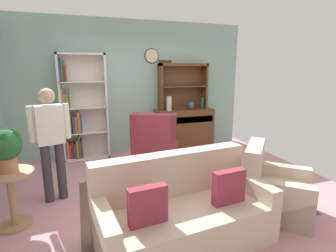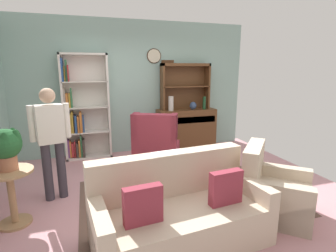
% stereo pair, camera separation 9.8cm
% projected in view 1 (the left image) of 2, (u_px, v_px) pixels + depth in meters
% --- Properties ---
extents(ground_plane, '(5.40, 4.60, 0.02)m').
position_uv_depth(ground_plane, '(166.00, 191.00, 3.97)').
color(ground_plane, '#C68C93').
extents(wall_back, '(5.00, 0.09, 2.80)m').
position_uv_depth(wall_back, '(135.00, 88.00, 5.63)').
color(wall_back, '#93B7AD').
rests_on(wall_back, ground_plane).
extents(area_rug, '(2.89, 1.98, 0.01)m').
position_uv_depth(area_rug, '(186.00, 197.00, 3.75)').
color(area_rug, brown).
rests_on(area_rug, ground_plane).
extents(bookshelf, '(0.90, 0.30, 2.10)m').
position_uv_depth(bookshelf, '(80.00, 112.00, 5.19)').
color(bookshelf, silver).
rests_on(bookshelf, ground_plane).
extents(sideboard, '(1.30, 0.45, 0.92)m').
position_uv_depth(sideboard, '(184.00, 127.00, 5.91)').
color(sideboard, brown).
rests_on(sideboard, ground_plane).
extents(sideboard_hutch, '(1.10, 0.26, 1.00)m').
position_uv_depth(sideboard_hutch, '(183.00, 80.00, 5.79)').
color(sideboard_hutch, brown).
rests_on(sideboard_hutch, sideboard).
extents(vase_tall, '(0.11, 0.11, 0.31)m').
position_uv_depth(vase_tall, '(169.00, 104.00, 5.59)').
color(vase_tall, beige).
rests_on(vase_tall, sideboard).
extents(vase_round, '(0.15, 0.15, 0.17)m').
position_uv_depth(vase_round, '(191.00, 106.00, 5.78)').
color(vase_round, '#33476B').
rests_on(vase_round, sideboard).
extents(bottle_wine, '(0.07, 0.07, 0.28)m').
position_uv_depth(bottle_wine, '(202.00, 103.00, 5.83)').
color(bottle_wine, '#194223').
rests_on(bottle_wine, sideboard).
extents(couch_floral, '(1.87, 1.02, 0.90)m').
position_uv_depth(couch_floral, '(182.00, 213.00, 2.75)').
color(couch_floral, beige).
rests_on(couch_floral, ground_plane).
extents(armchair_floral, '(1.08, 1.08, 0.88)m').
position_uv_depth(armchair_floral, '(273.00, 192.00, 3.28)').
color(armchair_floral, beige).
rests_on(armchair_floral, ground_plane).
extents(wingback_chair, '(1.04, 1.05, 1.05)m').
position_uv_depth(wingback_chair, '(155.00, 148.00, 4.77)').
color(wingback_chair, maroon).
rests_on(wingback_chair, ground_plane).
extents(plant_stand, '(0.52, 0.52, 0.67)m').
position_uv_depth(plant_stand, '(11.00, 193.00, 2.97)').
color(plant_stand, '#A87F56').
rests_on(plant_stand, ground_plane).
extents(potted_plant_large, '(0.35, 0.35, 0.48)m').
position_uv_depth(potted_plant_large, '(6.00, 147.00, 2.89)').
color(potted_plant_large, '#AD6B4C').
rests_on(potted_plant_large, plant_stand).
extents(person_reading, '(0.52, 0.28, 1.56)m').
position_uv_depth(person_reading, '(51.00, 137.00, 3.50)').
color(person_reading, '#38333D').
rests_on(person_reading, ground_plane).
extents(coffee_table, '(0.80, 0.50, 0.42)m').
position_uv_depth(coffee_table, '(163.00, 182.00, 3.40)').
color(coffee_table, brown).
rests_on(coffee_table, ground_plane).
extents(book_stack, '(0.18, 0.14, 0.05)m').
position_uv_depth(book_stack, '(159.00, 178.00, 3.31)').
color(book_stack, '#B22D33').
rests_on(book_stack, coffee_table).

